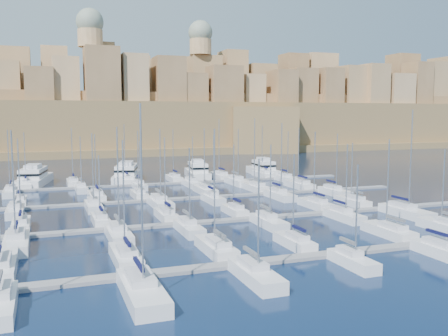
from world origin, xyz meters
name	(u,v)px	position (x,y,z in m)	size (l,w,h in m)	color
ground	(229,206)	(0.00, 0.00, 0.00)	(600.00, 600.00, 0.00)	black
pontoon_near	(328,254)	(0.00, -34.00, 0.20)	(84.00, 2.00, 0.40)	slate
pontoon_mid_near	(255,218)	(0.00, -12.00, 0.20)	(84.00, 2.00, 0.40)	slate
pontoon_mid_far	(211,197)	(0.00, 10.00, 0.20)	(84.00, 2.00, 0.40)	slate
pontoon_far	(183,183)	(0.00, 32.00, 0.20)	(84.00, 2.00, 0.40)	slate
sailboat_0	(0,267)	(-36.17, -27.92, 0.76)	(3.12, 10.41, 14.63)	white
sailboat_1	(126,256)	(-23.11, -28.54, 0.75)	(2.75, 9.15, 14.22)	white
sailboat_2	(216,248)	(-12.25, -28.51, 0.76)	(2.77, 9.22, 15.36)	white
sailboat_3	(295,242)	(-1.95, -29.18, 0.72)	(2.35, 7.84, 12.13)	white
sailboat_4	(389,231)	(12.94, -28.55, 0.74)	(2.74, 9.13, 13.70)	white
sailboat_5	(444,226)	(22.39, -28.79, 0.72)	(2.59, 8.65, 12.13)	white
sailboat_7	(142,291)	(-23.45, -40.27, 0.79)	(3.24, 10.80, 18.05)	white
sailboat_8	(256,275)	(-11.80, -39.44, 0.73)	(2.74, 9.12, 12.77)	white
sailboat_9	(353,260)	(0.25, -38.57, 0.71)	(2.20, 7.33, 11.71)	white
sailboat_10	(444,252)	(12.36, -39.30, 0.72)	(2.65, 8.83, 11.69)	white
sailboat_12	(21,225)	(-34.94, -6.95, 0.73)	(2.50, 8.32, 13.30)	white
sailboat_13	(100,220)	(-23.65, -7.27, 0.70)	(2.30, 7.66, 10.88)	white
sailboat_14	(166,215)	(-13.36, -7.13, 0.73)	(2.38, 7.95, 13.42)	white
sailboat_15	(235,210)	(-1.64, -7.31, 0.72)	(2.28, 7.59, 12.08)	white
sailboat_16	(315,204)	(14.12, -6.75, 0.74)	(2.62, 8.73, 13.99)	white
sailboat_17	(353,202)	(21.95, -6.81, 0.72)	(2.58, 8.61, 11.89)	white
sailboat_18	(16,243)	(-35.09, -17.85, 0.76)	(2.99, 9.95, 15.16)	white
sailboat_19	(119,234)	(-22.36, -17.56, 0.76)	(2.80, 9.35, 15.44)	white
sailboat_20	(189,228)	(-12.43, -17.14, 0.72)	(2.55, 8.50, 12.45)	white
sailboat_21	(269,222)	(-0.05, -17.29, 0.73)	(2.64, 8.80, 12.67)	white
sailboat_22	(344,216)	(13.15, -17.23, 0.73)	(2.60, 8.67, 12.49)	white
sailboat_23	(406,212)	(24.48, -18.20, 0.79)	(3.20, 10.65, 17.82)	white
sailboat_24	(20,201)	(-35.92, 14.63, 0.72)	(2.24, 7.46, 12.63)	white
sailboat_25	(97,196)	(-21.98, 15.63, 0.74)	(2.85, 9.49, 13.18)	white
sailboat_26	(139,194)	(-13.69, 14.95, 0.74)	(2.43, 8.11, 13.77)	white
sailboat_27	(205,190)	(0.52, 15.59, 0.75)	(2.82, 9.40, 14.15)	white
sailboat_28	(255,187)	(12.19, 15.78, 0.77)	(2.94, 9.81, 16.20)	white
sailboat_29	(299,185)	(23.18, 15.90, 0.75)	(3.01, 10.04, 14.01)	white
sailboat_30	(15,211)	(-36.29, 4.66, 0.74)	(2.67, 8.90, 14.08)	white
sailboat_31	(93,206)	(-23.57, 4.86, 0.74)	(2.55, 8.49, 13.87)	white
sailboat_32	(160,203)	(-11.85, 4.04, 0.76)	(3.05, 10.18, 14.52)	white
sailboat_33	(213,199)	(-1.36, 5.00, 0.73)	(2.47, 8.22, 13.22)	white
sailboat_34	(280,195)	(12.50, 4.36, 0.76)	(2.85, 9.51, 15.37)	white
sailboat_35	(335,192)	(25.23, 4.48, 0.74)	(2.78, 9.26, 13.10)	white
sailboat_36	(26,185)	(-35.55, 37.15, 0.73)	(2.55, 8.51, 12.98)	white
sailboat_37	(73,183)	(-25.19, 37.37, 0.74)	(2.69, 8.97, 13.89)	white
sailboat_38	(126,180)	(-12.92, 37.52, 0.75)	(2.78, 9.27, 14.68)	white
sailboat_39	(174,178)	(-0.82, 37.30, 0.74)	(2.65, 8.83, 13.37)	white
sailboat_40	(220,176)	(11.67, 37.89, 0.77)	(3.01, 10.02, 15.91)	white
sailboat_41	(263,174)	(23.72, 37.35, 0.74)	(2.68, 8.92, 14.10)	white
sailboat_42	(10,192)	(-38.26, 26.72, 0.74)	(2.63, 8.78, 13.97)	white
sailboat_43	(81,189)	(-24.03, 27.20, 0.72)	(2.34, 7.79, 12.34)	white
sailboat_44	(140,186)	(-11.34, 27.24, 0.71)	(2.32, 7.73, 11.12)	white
sailboat_45	(192,183)	(0.80, 26.56, 0.73)	(2.73, 9.10, 12.02)	white
sailboat_46	(237,181)	(11.89, 26.02, 0.75)	(3.06, 10.20, 13.67)	white
sailboat_47	(287,179)	(25.41, 26.70, 0.73)	(2.65, 8.83, 12.89)	white
motor_yacht_a	(34,178)	(-33.90, 42.47, 1.73)	(9.04, 19.38, 5.25)	white
motor_yacht_b	(127,174)	(-11.83, 42.43, 1.73)	(10.14, 19.37, 5.25)	white
motor_yacht_c	(197,171)	(6.63, 41.40, 1.73)	(7.34, 17.00, 5.25)	white
motor_yacht_d	(263,169)	(25.38, 40.94, 1.73)	(5.83, 15.80, 5.25)	white
fortified_city	(113,119)	(-0.19, 155.26, 14.74)	(460.00, 108.95, 59.52)	brown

